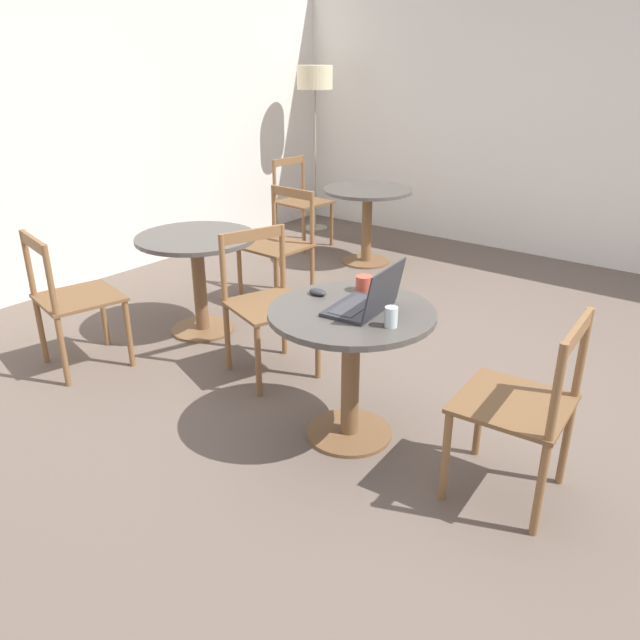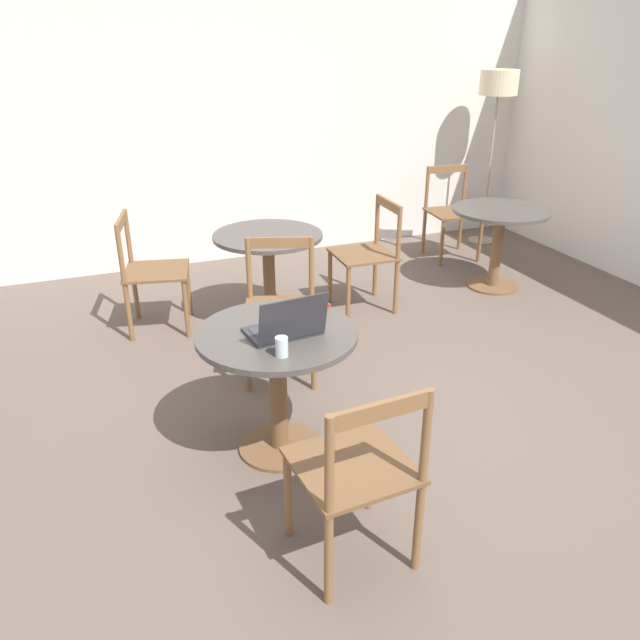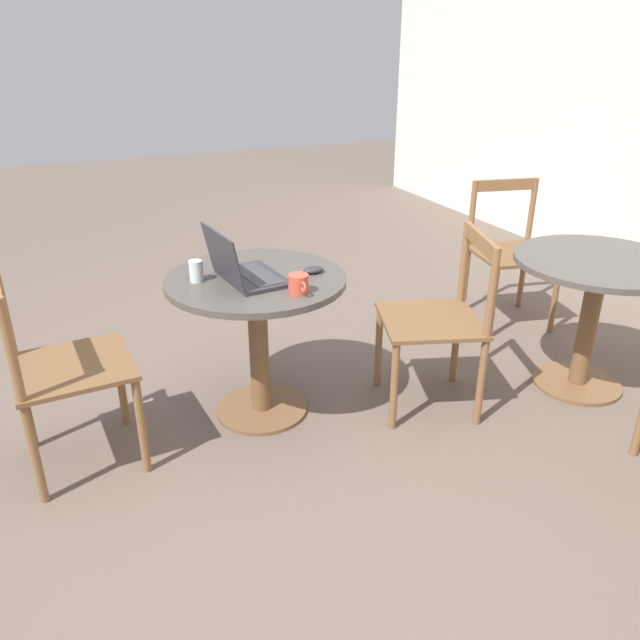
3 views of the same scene
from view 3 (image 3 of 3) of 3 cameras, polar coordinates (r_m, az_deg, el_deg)
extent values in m
plane|color=#66564C|center=(2.72, -1.72, -13.98)|extent=(16.00, 16.00, 0.00)
cylinder|color=brown|center=(3.13, -5.36, -8.07)|extent=(0.45, 0.45, 0.02)
cylinder|color=brown|center=(2.97, -5.61, -2.55)|extent=(0.09, 0.09, 0.66)
cylinder|color=#4C4742|center=(2.83, -5.90, 3.66)|extent=(0.82, 0.82, 0.03)
cylinder|color=brown|center=(3.60, 22.40, -5.34)|extent=(0.45, 0.45, 0.02)
cylinder|color=brown|center=(3.46, 23.28, -0.46)|extent=(0.09, 0.09, 0.66)
cylinder|color=#4C4742|center=(3.34, 24.25, 4.89)|extent=(0.82, 0.82, 0.03)
cylinder|color=brown|center=(3.06, -17.77, -5.43)|extent=(0.04, 0.04, 0.45)
cylinder|color=brown|center=(2.71, -16.00, -9.33)|extent=(0.04, 0.04, 0.45)
cylinder|color=brown|center=(3.04, -25.34, -6.98)|extent=(0.04, 0.04, 0.45)
cylinder|color=brown|center=(2.69, -24.63, -11.13)|extent=(0.04, 0.04, 0.45)
cube|color=brown|center=(2.75, -21.67, -3.99)|extent=(0.49, 0.49, 0.02)
cylinder|color=brown|center=(2.85, -26.94, 0.81)|extent=(0.04, 0.04, 0.41)
cylinder|color=brown|center=(2.47, -26.43, -2.55)|extent=(0.04, 0.04, 0.41)
cylinder|color=brown|center=(2.90, 6.80, -6.07)|extent=(0.04, 0.04, 0.45)
cylinder|color=brown|center=(3.25, 5.39, -2.43)|extent=(0.04, 0.04, 0.45)
cylinder|color=brown|center=(3.01, 14.50, -5.57)|extent=(0.04, 0.04, 0.45)
cylinder|color=brown|center=(3.35, 12.31, -2.10)|extent=(0.04, 0.04, 0.45)
cube|color=brown|center=(3.02, 10.07, -0.03)|extent=(0.58, 0.58, 0.02)
cylinder|color=brown|center=(2.82, 15.45, 2.39)|extent=(0.04, 0.04, 0.41)
cylinder|color=brown|center=(3.18, 13.03, 5.18)|extent=(0.04, 0.04, 0.41)
cube|color=brown|center=(2.94, 14.51, 6.98)|extent=(0.42, 0.17, 0.07)
cylinder|color=brown|center=(4.09, 20.67, 1.85)|extent=(0.04, 0.04, 0.45)
cylinder|color=brown|center=(3.90, 15.53, 1.45)|extent=(0.04, 0.04, 0.45)
cylinder|color=brown|center=(4.42, 18.02, 3.88)|extent=(0.04, 0.04, 0.45)
cylinder|color=brown|center=(4.24, 13.15, 3.59)|extent=(0.04, 0.04, 0.45)
cube|color=brown|center=(4.08, 17.25, 5.79)|extent=(0.55, 0.55, 0.02)
cylinder|color=brown|center=(4.29, 18.80, 9.50)|extent=(0.04, 0.04, 0.41)
cylinder|color=brown|center=(4.10, 13.75, 9.46)|extent=(0.04, 0.04, 0.41)
cube|color=brown|center=(4.16, 16.61, 11.76)|extent=(0.12, 0.43, 0.07)
cube|color=#2D2D33|center=(2.79, -6.14, 3.89)|extent=(0.38, 0.27, 0.02)
cube|color=#38383D|center=(2.79, -5.78, 4.17)|extent=(0.31, 0.16, 0.00)
cube|color=#2D2D33|center=(2.70, -8.90, 5.77)|extent=(0.36, 0.09, 0.23)
cube|color=#9EB2C6|center=(2.70, -8.80, 5.81)|extent=(0.33, 0.08, 0.20)
ellipsoid|color=#2D2D33|center=(2.85, -0.61, 4.61)|extent=(0.06, 0.10, 0.03)
cylinder|color=#C64C38|center=(2.61, -1.98, 3.32)|extent=(0.09, 0.09, 0.08)
torus|color=#C64C38|center=(2.57, -1.52, 3.00)|extent=(0.05, 0.01, 0.05)
cylinder|color=silver|center=(2.79, -11.26, 4.42)|extent=(0.06, 0.06, 0.10)
camera|label=1|loc=(4.88, -36.28, 22.04)|focal=35.00mm
camera|label=2|loc=(3.85, -58.16, 19.54)|focal=35.00mm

